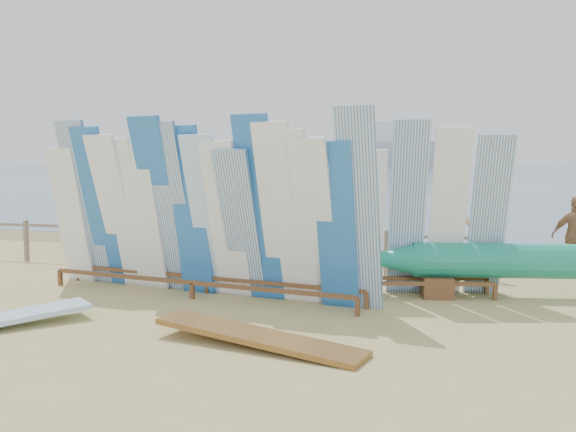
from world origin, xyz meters
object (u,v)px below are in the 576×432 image
(beachgoer_6, at_px, (294,216))
(beachgoer_3, at_px, (133,211))
(beachgoer_9, at_px, (454,225))
(beachgoer_4, at_px, (209,218))
(main_surfboard_rack, at_px, (199,215))
(beachgoer_1, at_px, (65,211))
(vendor_table, at_px, (292,273))
(flat_board_c, at_px, (259,347))
(stroller, at_px, (314,244))
(beachgoer_2, at_px, (147,216))
(outrigger_canoe, at_px, (545,264))
(beachgoer_5, at_px, (243,216))
(beach_chair_left, at_px, (208,250))
(beach_chair_right, at_px, (214,249))
(beachgoer_7, at_px, (402,222))
(side_surfboard_rack, at_px, (429,218))
(beachgoer_11, at_px, (142,212))

(beachgoer_6, xyz_separation_m, beachgoer_3, (-4.30, 0.23, 0.01))
(beachgoer_9, bearing_deg, beachgoer_4, 169.93)
(main_surfboard_rack, height_order, beachgoer_1, main_surfboard_rack)
(vendor_table, relative_size, beachgoer_1, 0.57)
(flat_board_c, distance_m, beachgoer_6, 7.21)
(stroller, xyz_separation_m, beachgoer_3, (-5.06, 1.57, 0.47))
(beachgoer_2, distance_m, beachgoer_1, 2.81)
(outrigger_canoe, height_order, beachgoer_9, beachgoer_9)
(main_surfboard_rack, xyz_separation_m, beachgoer_5, (-1.08, 5.53, -0.52))
(main_surfboard_rack, bearing_deg, beach_chair_left, 118.91)
(outrigger_canoe, relative_size, stroller, 5.45)
(outrigger_canoe, distance_m, beach_chair_right, 6.88)
(beachgoer_1, bearing_deg, beachgoer_7, 53.17)
(vendor_table, bearing_deg, beachgoer_2, 146.55)
(stroller, xyz_separation_m, beachgoer_4, (-2.82, 1.17, 0.40))
(outrigger_canoe, relative_size, beachgoer_5, 3.83)
(side_surfboard_rack, distance_m, beachgoer_1, 10.38)
(beachgoer_4, height_order, beachgoer_6, beachgoer_6)
(beach_chair_right, relative_size, beachgoer_3, 0.49)
(beachgoer_4, bearing_deg, beachgoer_7, 31.88)
(outrigger_canoe, relative_size, beach_chair_right, 6.89)
(stroller, relative_size, beachgoer_7, 0.66)
(beachgoer_5, bearing_deg, vendor_table, -96.73)
(stroller, relative_size, beachgoer_5, 0.70)
(beachgoer_4, bearing_deg, beachgoer_5, 96.29)
(vendor_table, distance_m, beachgoer_2, 5.89)
(beachgoer_9, height_order, beachgoer_6, beachgoer_6)
(beachgoer_4, bearing_deg, main_surfboard_rack, -38.96)
(outrigger_canoe, distance_m, beachgoer_11, 11.14)
(beachgoer_2, height_order, beachgoer_4, beachgoer_2)
(beachgoer_7, xyz_separation_m, beachgoer_2, (-6.14, -0.18, 0.01))
(beachgoer_7, bearing_deg, beach_chair_left, -96.98)
(main_surfboard_rack, relative_size, beachgoer_5, 3.66)
(beachgoer_11, distance_m, beachgoer_1, 2.06)
(beachgoer_7, bearing_deg, main_surfboard_rack, -56.87)
(stroller, distance_m, beachgoer_5, 3.24)
(beachgoer_1, bearing_deg, beach_chair_left, 36.54)
(beachgoer_7, distance_m, beachgoer_1, 8.89)
(beachgoer_3, bearing_deg, beachgoer_6, 77.32)
(main_surfboard_rack, bearing_deg, beachgoer_4, 118.90)
(beach_chair_right, bearing_deg, beach_chair_left, -175.62)
(beachgoer_2, xyz_separation_m, beachgoer_5, (2.06, 1.21, -0.06))
(beachgoer_11, xyz_separation_m, beachgoer_3, (0.54, -1.51, 0.15))
(vendor_table, distance_m, beachgoer_6, 4.16)
(beachgoer_6, bearing_deg, outrigger_canoe, -141.47)
(beachgoer_11, height_order, beachgoer_5, beachgoer_5)
(main_surfboard_rack, xyz_separation_m, beachgoer_11, (-4.37, 6.38, -0.55))
(stroller, xyz_separation_m, beachgoer_5, (-2.32, 2.23, 0.36))
(outrigger_canoe, bearing_deg, beachgoer_6, 136.02)
(beach_chair_left, relative_size, beachgoer_3, 0.45)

